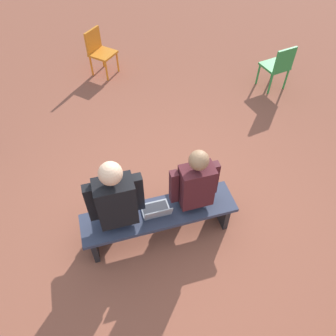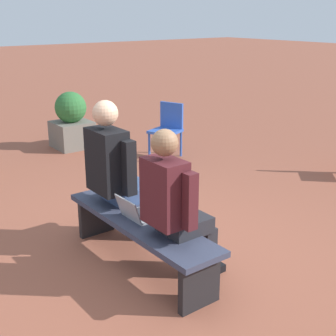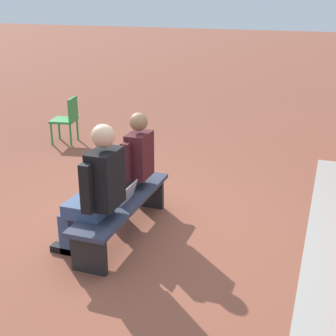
# 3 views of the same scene
# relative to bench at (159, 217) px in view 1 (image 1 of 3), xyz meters

# --- Properties ---
(ground_plane) EXTENTS (60.00, 60.00, 0.00)m
(ground_plane) POSITION_rel_bench_xyz_m (-0.18, -0.17, -0.35)
(ground_plane) COLOR brown
(bench) EXTENTS (1.80, 0.44, 0.45)m
(bench) POSITION_rel_bench_xyz_m (0.00, 0.00, 0.00)
(bench) COLOR #33384C
(bench) RESTS_ON ground
(person_student) EXTENTS (0.54, 0.68, 1.34)m
(person_student) POSITION_rel_bench_xyz_m (-0.41, -0.07, 0.36)
(person_student) COLOR #232328
(person_student) RESTS_ON ground
(person_adult) EXTENTS (0.60, 0.76, 1.44)m
(person_adult) POSITION_rel_bench_xyz_m (0.46, -0.07, 0.40)
(person_adult) COLOR #384C75
(person_adult) RESTS_ON ground
(laptop) EXTENTS (0.32, 0.29, 0.21)m
(laptop) POSITION_rel_bench_xyz_m (0.03, 0.01, 0.15)
(laptop) COLOR #9EA0A5
(laptop) RESTS_ON bench
(plastic_chair_near_bench_right) EXTENTS (0.59, 0.59, 0.84)m
(plastic_chair_near_bench_right) POSITION_rel_bench_xyz_m (0.14, -3.83, 0.13)
(plastic_chair_near_bench_right) COLOR orange
(plastic_chair_near_bench_right) RESTS_ON ground
(plastic_chair_far_left) EXTENTS (0.49, 0.49, 0.84)m
(plastic_chair_far_left) POSITION_rel_bench_xyz_m (-2.84, -2.41, 0.13)
(plastic_chair_far_left) COLOR #2D893D
(plastic_chair_far_left) RESTS_ON ground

